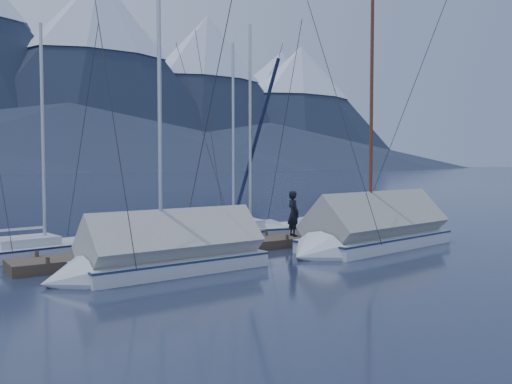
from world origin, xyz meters
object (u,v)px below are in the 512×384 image
Objects in this scene: sailboat_open_mid at (241,236)px; sailboat_open_right at (261,233)px; sailboat_covered_far at (157,258)px; person at (293,214)px; sailboat_covered_near at (367,235)px; sailboat_open_left at (58,250)px.

sailboat_open_right is (1.21, 0.20, 0.02)m from sailboat_open_mid.
person is (7.05, 2.32, 0.80)m from sailboat_covered_far.
sailboat_open_mid is 0.87× the size of sailboat_covered_near.
sailboat_covered_far is 5.18× the size of person.
sailboat_open_mid reaches higher than sailboat_open_left.
sailboat_covered_near is 3.12m from person.
sailboat_open_right is 5.33m from sailboat_covered_near.
sailboat_covered_near reaches higher than sailboat_covered_far.
sailboat_open_left is at bearing 82.24° from person.
sailboat_covered_near is at bearing -1.46° from sailboat_covered_far.
sailboat_covered_near reaches higher than sailboat_open_right.
person is at bearing -19.24° from sailboat_open_left.
sailboat_open_mid is 1.23m from sailboat_open_right.
sailboat_covered_near is at bearing -74.12° from sailboat_open_right.
sailboat_covered_far is 7.47m from person.
sailboat_open_left is 0.94× the size of sailboat_covered_far.
sailboat_open_left is 0.98× the size of sailboat_open_mid.
sailboat_covered_near is 8.70m from sailboat_covered_far.
sailboat_open_left is at bearing 106.03° from sailboat_covered_far.
sailboat_open_mid is 2.80m from person.
sailboat_open_mid is at bearing -4.76° from sailboat_open_left.
sailboat_open_right is at bearing 7.29° from person.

